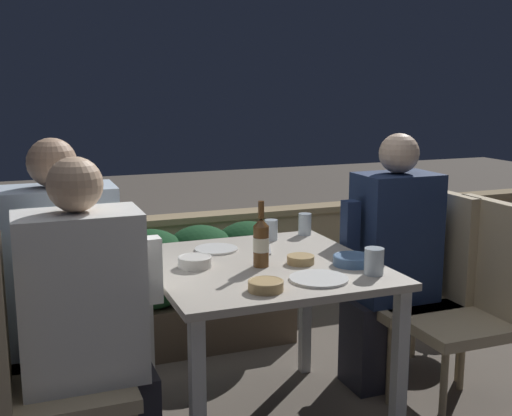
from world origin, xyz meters
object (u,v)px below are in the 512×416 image
object	(u,v)px
chair_left_far	(13,323)
beer_bottle	(261,242)
chair_right_near	(477,290)
chair_right_far	(425,272)
person_white_polo	(92,329)
person_navy_jumper	(389,261)
person_blue_shirt	(68,297)
chair_left_near	(30,356)
potted_plant	(442,274)

from	to	relation	value
chair_left_far	beer_bottle	distance (m)	1.03
chair_right_near	chair_right_far	xyz separation A→B (m)	(-0.05, 0.32, 0.00)
person_white_polo	chair_right_far	size ratio (longest dim) A/B	1.30
person_navy_jumper	beer_bottle	size ratio (longest dim) A/B	4.59
person_blue_shirt	person_white_polo	bearing A→B (deg)	-81.65
chair_left_near	person_navy_jumper	bearing A→B (deg)	11.77
chair_right_far	beer_bottle	xyz separation A→B (m)	(-0.96, -0.21, 0.29)
chair_left_near	chair_left_far	xyz separation A→B (m)	(-0.05, 0.35, 0.00)
person_blue_shirt	chair_left_far	bearing A→B (deg)	180.00
person_blue_shirt	potted_plant	size ratio (longest dim) A/B	2.11
chair_left_near	potted_plant	bearing A→B (deg)	18.46
person_blue_shirt	potted_plant	bearing A→B (deg)	11.18
person_navy_jumper	chair_left_near	bearing A→B (deg)	-168.23
person_blue_shirt	chair_right_far	world-z (taller)	person_blue_shirt
chair_right_far	potted_plant	distance (m)	0.63
chair_left_near	person_navy_jumper	distance (m)	1.70
person_navy_jumper	potted_plant	xyz separation A→B (m)	(0.65, 0.42, -0.26)
person_white_polo	chair_right_near	distance (m)	1.71
person_white_polo	potted_plant	size ratio (longest dim) A/B	2.05
chair_left_far	person_blue_shirt	size ratio (longest dim) A/B	0.75
potted_plant	chair_left_far	bearing A→B (deg)	-169.80
chair_left_near	chair_right_near	xyz separation A→B (m)	(1.92, 0.02, 0.00)
person_navy_jumper	beer_bottle	world-z (taller)	person_navy_jumper
person_white_polo	chair_right_far	world-z (taller)	person_white_polo
chair_right_far	person_navy_jumper	world-z (taller)	person_navy_jumper
chair_left_far	chair_right_near	world-z (taller)	same
person_white_polo	person_navy_jumper	distance (m)	1.49
person_white_polo	person_blue_shirt	bearing A→B (deg)	98.35
beer_bottle	potted_plant	distance (m)	1.61
chair_left_far	person_blue_shirt	xyz separation A→B (m)	(0.21, -0.00, 0.08)
chair_right_far	person_navy_jumper	size ratio (longest dim) A/B	0.76
chair_right_far	chair_left_near	bearing A→B (deg)	-169.54
potted_plant	chair_left_near	bearing A→B (deg)	-161.54
chair_right_near	person_white_polo	bearing A→B (deg)	-179.29
chair_left_far	chair_right_far	size ratio (longest dim) A/B	1.00
chair_left_far	chair_right_near	xyz separation A→B (m)	(1.97, -0.33, 0.00)
chair_left_far	person_navy_jumper	bearing A→B (deg)	-0.03
potted_plant	person_navy_jumper	bearing A→B (deg)	-146.75
person_white_polo	potted_plant	world-z (taller)	person_white_polo
chair_right_far	beer_bottle	distance (m)	1.03
chair_right_near	chair_left_far	bearing A→B (deg)	170.62
beer_bottle	chair_left_near	bearing A→B (deg)	-171.67
chair_right_near	person_navy_jumper	size ratio (longest dim) A/B	0.76
person_navy_jumper	potted_plant	world-z (taller)	person_navy_jumper
chair_left_far	person_blue_shirt	world-z (taller)	person_blue_shirt
chair_right_far	person_white_polo	bearing A→B (deg)	-168.23
chair_right_far	potted_plant	world-z (taller)	chair_right_far
chair_left_far	person_blue_shirt	bearing A→B (deg)	-0.00
chair_left_near	person_white_polo	size ratio (longest dim) A/B	0.77
chair_right_far	potted_plant	xyz separation A→B (m)	(0.44, 0.42, -0.18)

